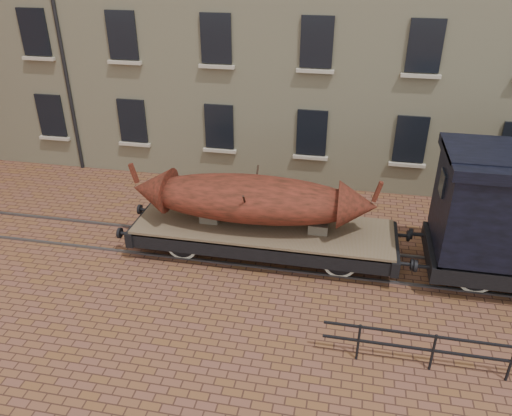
# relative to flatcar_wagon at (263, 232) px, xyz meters

# --- Properties ---
(ground) EXTENTS (90.00, 90.00, 0.00)m
(ground) POSITION_rel_flatcar_wagon_xyz_m (-0.12, -0.00, -0.80)
(ground) COLOR brown
(rail_track) EXTENTS (30.00, 1.52, 0.06)m
(rail_track) POSITION_rel_flatcar_wagon_xyz_m (-0.12, -0.00, -0.77)
(rail_track) COLOR #59595E
(rail_track) RESTS_ON ground
(flatcar_wagon) EXTENTS (8.54, 2.32, 1.29)m
(flatcar_wagon) POSITION_rel_flatcar_wagon_xyz_m (0.00, 0.00, 0.00)
(flatcar_wagon) COLOR brown
(flatcar_wagon) RESTS_ON ground
(iron_boat) EXTENTS (7.26, 2.12, 1.71)m
(iron_boat) POSITION_rel_flatcar_wagon_xyz_m (-0.36, -0.00, 1.07)
(iron_boat) COLOR maroon
(iron_boat) RESTS_ON flatcar_wagon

